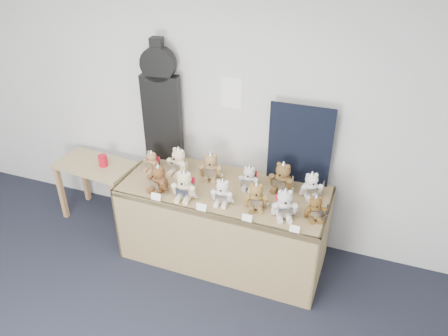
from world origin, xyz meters
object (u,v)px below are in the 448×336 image
(side_table, at_px, (96,173))
(teddy_back_left, at_px, (179,162))
(teddy_back_end, at_px, (311,186))
(teddy_back_right, at_px, (282,178))
(teddy_front_far_left, at_px, (158,179))
(teddy_back_centre_left, at_px, (211,167))
(guitar_case, at_px, (161,103))
(teddy_back_far_left, at_px, (152,161))
(display_table, at_px, (221,208))
(teddy_front_centre, at_px, (222,192))
(teddy_front_far_right, at_px, (285,204))
(teddy_front_end, at_px, (315,208))
(teddy_front_right, at_px, (256,197))
(teddy_front_left, at_px, (185,186))
(teddy_back_centre_right, at_px, (249,178))
(red_cup, at_px, (103,161))

(side_table, bearing_deg, teddy_back_left, 3.04)
(teddy_back_end, bearing_deg, side_table, 154.91)
(side_table, distance_m, teddy_back_right, 2.07)
(teddy_front_far_left, relative_size, teddy_back_centre_left, 0.98)
(guitar_case, height_order, teddy_back_far_left, guitar_case)
(display_table, height_order, teddy_front_centre, teddy_front_centre)
(teddy_front_far_right, relative_size, teddy_back_end, 1.09)
(teddy_back_right, distance_m, teddy_back_far_left, 1.30)
(teddy_front_far_left, distance_m, teddy_back_left, 0.34)
(guitar_case, bearing_deg, teddy_front_end, -24.06)
(teddy_front_end, distance_m, teddy_back_left, 1.40)
(display_table, distance_m, teddy_front_end, 0.91)
(teddy_back_far_left, bearing_deg, teddy_front_right, 0.29)
(guitar_case, distance_m, teddy_front_centre, 1.13)
(teddy_front_left, height_order, teddy_back_centre_left, teddy_front_left)
(teddy_back_far_left, bearing_deg, side_table, -171.96)
(teddy_front_left, height_order, teddy_front_end, teddy_front_left)
(side_table, height_order, teddy_front_end, teddy_front_end)
(teddy_back_centre_right, bearing_deg, teddy_front_left, -148.64)
(teddy_front_end, bearing_deg, side_table, 151.73)
(guitar_case, xyz_separation_m, teddy_back_end, (1.55, -0.19, -0.50))
(teddy_front_centre, xyz_separation_m, teddy_back_right, (0.44, 0.38, 0.02))
(teddy_front_left, bearing_deg, guitar_case, 124.91)
(teddy_front_far_right, relative_size, teddy_back_centre_right, 1.17)
(side_table, distance_m, teddy_front_right, 1.95)
(teddy_front_right, height_order, teddy_back_far_left, teddy_front_right)
(teddy_front_far_left, height_order, teddy_front_far_right, teddy_front_far_right)
(side_table, height_order, teddy_back_right, teddy_back_right)
(teddy_front_centre, height_order, teddy_back_left, teddy_back_left)
(red_cup, xyz_separation_m, teddy_front_right, (1.77, -0.32, 0.17))
(red_cup, relative_size, teddy_front_far_left, 0.42)
(teddy_front_centre, distance_m, teddy_front_far_right, 0.55)
(teddy_front_far_right, distance_m, teddy_back_left, 1.18)
(teddy_front_left, bearing_deg, teddy_front_end, 0.15)
(teddy_front_far_left, xyz_separation_m, teddy_front_end, (1.42, 0.07, -0.02))
(teddy_front_left, relative_size, teddy_back_centre_right, 1.21)
(teddy_front_far_right, height_order, teddy_back_centre_left, teddy_back_centre_left)
(teddy_front_far_left, xyz_separation_m, teddy_back_far_left, (-0.23, 0.30, -0.03))
(teddy_front_far_right, bearing_deg, side_table, 152.08)
(teddy_back_end, bearing_deg, teddy_front_centre, -178.18)
(teddy_front_end, distance_m, teddy_back_far_left, 1.67)
(display_table, distance_m, teddy_back_left, 0.62)
(display_table, bearing_deg, teddy_back_left, 159.78)
(teddy_front_far_left, distance_m, teddy_front_left, 0.27)
(teddy_front_far_right, distance_m, teddy_back_centre_right, 0.52)
(teddy_front_far_right, relative_size, teddy_front_end, 1.19)
(red_cup, distance_m, teddy_back_centre_left, 1.24)
(teddy_front_left, height_order, teddy_front_centre, teddy_front_left)
(side_table, distance_m, teddy_front_far_left, 1.10)
(teddy_front_left, bearing_deg, teddy_front_right, 1.78)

